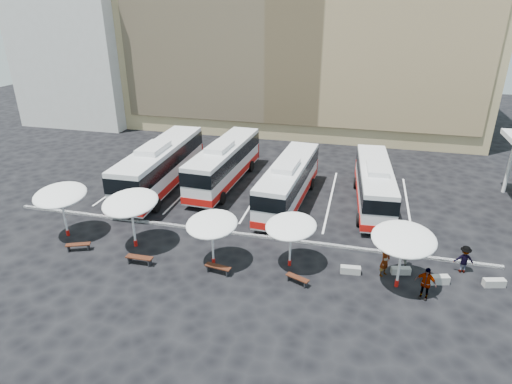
% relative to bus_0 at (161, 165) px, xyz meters
% --- Properties ---
extents(ground, '(120.00, 120.00, 0.00)m').
position_rel_bus_0_xyz_m(ground, '(8.18, -6.65, -2.14)').
color(ground, black).
rests_on(ground, ground).
extents(sandstone_building, '(42.00, 18.25, 29.60)m').
position_rel_bus_0_xyz_m(sandstone_building, '(8.18, 25.22, 10.49)').
color(sandstone_building, tan).
rests_on(sandstone_building, ground).
extents(apartment_block, '(14.00, 14.00, 18.00)m').
position_rel_bus_0_xyz_m(apartment_block, '(-19.82, 21.35, 6.86)').
color(apartment_block, silver).
rests_on(apartment_block, ground).
extents(curb_divider, '(34.00, 0.25, 0.15)m').
position_rel_bus_0_xyz_m(curb_divider, '(8.18, -6.15, -2.07)').
color(curb_divider, black).
rests_on(curb_divider, ground).
extents(bay_lines, '(24.15, 12.00, 0.01)m').
position_rel_bus_0_xyz_m(bay_lines, '(8.18, 1.35, -2.14)').
color(bay_lines, white).
rests_on(bay_lines, ground).
extents(bus_0, '(3.39, 13.28, 4.19)m').
position_rel_bus_0_xyz_m(bus_0, '(0.00, 0.00, 0.00)').
color(bus_0, silver).
rests_on(bus_0, ground).
extents(bus_1, '(3.27, 12.35, 3.89)m').
position_rel_bus_0_xyz_m(bus_1, '(4.83, 2.38, -0.16)').
color(bus_1, silver).
rests_on(bus_1, ground).
extents(bus_2, '(3.28, 11.83, 3.71)m').
position_rel_bus_0_xyz_m(bus_2, '(10.96, -0.31, -0.24)').
color(bus_2, silver).
rests_on(bus_2, ground).
extents(bus_3, '(3.19, 11.39, 3.57)m').
position_rel_bus_0_xyz_m(bus_3, '(17.43, 1.03, -0.32)').
color(bus_3, silver).
rests_on(bus_3, ground).
extents(sunshade_0, '(4.08, 4.11, 3.57)m').
position_rel_bus_0_xyz_m(sunshade_0, '(-2.72, -9.15, 0.89)').
color(sunshade_0, silver).
rests_on(sunshade_0, ground).
extents(sunshade_1, '(3.94, 3.98, 3.68)m').
position_rel_bus_0_xyz_m(sunshade_1, '(2.47, -9.25, 0.98)').
color(sunshade_1, silver).
rests_on(sunshade_1, ground).
extents(sunshade_2, '(3.33, 3.37, 3.21)m').
position_rel_bus_0_xyz_m(sunshade_2, '(8.11, -9.97, 0.58)').
color(sunshade_2, silver).
rests_on(sunshade_2, ground).
extents(sunshade_3, '(3.98, 4.00, 3.16)m').
position_rel_bus_0_xyz_m(sunshade_3, '(12.64, -9.01, 0.54)').
color(sunshade_3, silver).
rests_on(sunshade_3, ground).
extents(sunshade_4, '(3.68, 3.72, 3.59)m').
position_rel_bus_0_xyz_m(sunshade_4, '(18.84, -9.60, 0.91)').
color(sunshade_4, silver).
rests_on(sunshade_4, ground).
extents(wood_bench_0, '(1.56, 0.96, 0.47)m').
position_rel_bus_0_xyz_m(wood_bench_0, '(-0.81, -10.66, -1.78)').
color(wood_bench_0, black).
rests_on(wood_bench_0, ground).
extents(wood_bench_1, '(1.68, 0.47, 0.51)m').
position_rel_bus_0_xyz_m(wood_bench_1, '(3.78, -11.13, -1.75)').
color(wood_bench_1, black).
rests_on(wood_bench_1, ground).
extents(wood_bench_2, '(1.63, 0.66, 0.49)m').
position_rel_bus_0_xyz_m(wood_bench_2, '(8.72, -10.87, -1.77)').
color(wood_bench_2, black).
rests_on(wood_bench_2, ground).
extents(wood_bench_3, '(1.43, 0.88, 0.43)m').
position_rel_bus_0_xyz_m(wood_bench_3, '(13.40, -10.73, -1.81)').
color(wood_bench_3, black).
rests_on(wood_bench_3, ground).
extents(conc_bench_0, '(1.20, 0.50, 0.44)m').
position_rel_bus_0_xyz_m(conc_bench_0, '(16.26, -8.94, -1.92)').
color(conc_bench_0, gray).
rests_on(conc_bench_0, ground).
extents(conc_bench_1, '(1.17, 0.60, 0.42)m').
position_rel_bus_0_xyz_m(conc_bench_1, '(19.13, -8.27, -1.93)').
color(conc_bench_1, gray).
rests_on(conc_bench_1, ground).
extents(conc_bench_2, '(1.34, 0.77, 0.48)m').
position_rel_bus_0_xyz_m(conc_bench_2, '(21.09, -8.74, -1.90)').
color(conc_bench_2, gray).
rests_on(conc_bench_2, ground).
extents(conc_bench_3, '(1.25, 0.69, 0.45)m').
position_rel_bus_0_xyz_m(conc_bench_3, '(24.14, -8.25, -1.92)').
color(conc_bench_3, gray).
rests_on(conc_bench_3, ground).
extents(passenger_0, '(0.78, 0.84, 1.92)m').
position_rel_bus_0_xyz_m(passenger_0, '(18.13, -8.67, -1.18)').
color(passenger_0, black).
rests_on(passenger_0, ground).
extents(passenger_1, '(0.99, 0.87, 1.71)m').
position_rel_bus_0_xyz_m(passenger_1, '(19.25, -7.43, -1.28)').
color(passenger_1, black).
rests_on(passenger_1, ground).
extents(passenger_2, '(1.21, 0.80, 1.91)m').
position_rel_bus_0_xyz_m(passenger_2, '(20.18, -10.36, -1.19)').
color(passenger_2, black).
rests_on(passenger_2, ground).
extents(passenger_3, '(1.15, 0.70, 1.73)m').
position_rel_bus_0_xyz_m(passenger_3, '(22.65, -7.16, -1.28)').
color(passenger_3, black).
rests_on(passenger_3, ground).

